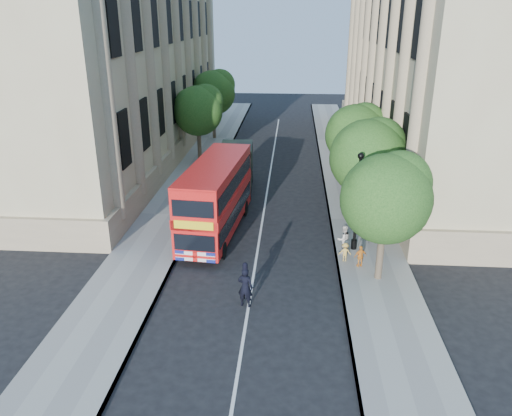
% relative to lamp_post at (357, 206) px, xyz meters
% --- Properties ---
extents(ground, '(120.00, 120.00, 0.00)m').
position_rel_lamp_post_xyz_m(ground, '(-5.00, -6.00, -2.51)').
color(ground, black).
rests_on(ground, ground).
extents(pavement_right, '(3.50, 80.00, 0.12)m').
position_rel_lamp_post_xyz_m(pavement_right, '(0.75, 4.00, -2.45)').
color(pavement_right, gray).
rests_on(pavement_right, ground).
extents(pavement_left, '(3.50, 80.00, 0.12)m').
position_rel_lamp_post_xyz_m(pavement_left, '(-10.75, 4.00, -2.45)').
color(pavement_left, gray).
rests_on(pavement_left, ground).
extents(building_right, '(12.00, 38.00, 18.00)m').
position_rel_lamp_post_xyz_m(building_right, '(8.80, 18.00, 6.49)').
color(building_right, tan).
rests_on(building_right, ground).
extents(building_left, '(12.00, 38.00, 18.00)m').
position_rel_lamp_post_xyz_m(building_left, '(-18.80, 18.00, 6.49)').
color(building_left, tan).
rests_on(building_left, ground).
extents(tree_right_near, '(4.00, 4.00, 6.08)m').
position_rel_lamp_post_xyz_m(tree_right_near, '(0.84, -2.97, 1.74)').
color(tree_right_near, '#473828').
rests_on(tree_right_near, ground).
extents(tree_right_mid, '(4.20, 4.20, 6.37)m').
position_rel_lamp_post_xyz_m(tree_right_mid, '(0.84, 3.03, 1.93)').
color(tree_right_mid, '#473828').
rests_on(tree_right_mid, ground).
extents(tree_right_far, '(4.00, 4.00, 6.15)m').
position_rel_lamp_post_xyz_m(tree_right_far, '(0.84, 9.03, 1.80)').
color(tree_right_far, '#473828').
rests_on(tree_right_far, ground).
extents(tree_left_far, '(4.00, 4.00, 6.30)m').
position_rel_lamp_post_xyz_m(tree_left_far, '(-10.96, 16.03, 1.93)').
color(tree_left_far, '#473828').
rests_on(tree_left_far, ground).
extents(tree_left_back, '(4.20, 4.20, 6.65)m').
position_rel_lamp_post_xyz_m(tree_left_back, '(-10.96, 24.03, 2.20)').
color(tree_left_back, '#473828').
rests_on(tree_left_back, ground).
extents(lamp_post, '(0.32, 0.32, 5.16)m').
position_rel_lamp_post_xyz_m(lamp_post, '(0.00, 0.00, 0.00)').
color(lamp_post, black).
rests_on(lamp_post, pavement_right).
extents(double_decker_bus, '(3.09, 8.86, 4.01)m').
position_rel_lamp_post_xyz_m(double_decker_bus, '(-7.44, 1.71, -0.29)').
color(double_decker_bus, red).
rests_on(double_decker_bus, ground).
extents(box_van, '(2.44, 5.41, 3.03)m').
position_rel_lamp_post_xyz_m(box_van, '(-7.16, 8.98, -1.03)').
color(box_van, black).
rests_on(box_van, ground).
extents(police_constable, '(0.74, 0.57, 1.80)m').
position_rel_lamp_post_xyz_m(police_constable, '(-5.13, -5.65, -1.61)').
color(police_constable, black).
rests_on(police_constable, ground).
extents(woman_pedestrian, '(0.89, 0.81, 1.50)m').
position_rel_lamp_post_xyz_m(woman_pedestrian, '(-0.60, -0.50, -1.64)').
color(woman_pedestrian, beige).
rests_on(woman_pedestrian, pavement_right).
extents(child_a, '(0.69, 0.44, 1.10)m').
position_rel_lamp_post_xyz_m(child_a, '(0.09, -1.95, -1.84)').
color(child_a, orange).
rests_on(child_a, pavement_right).
extents(child_b, '(0.64, 0.39, 0.97)m').
position_rel_lamp_post_xyz_m(child_b, '(-0.60, -1.41, -1.91)').
color(child_b, gold).
rests_on(child_b, pavement_right).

